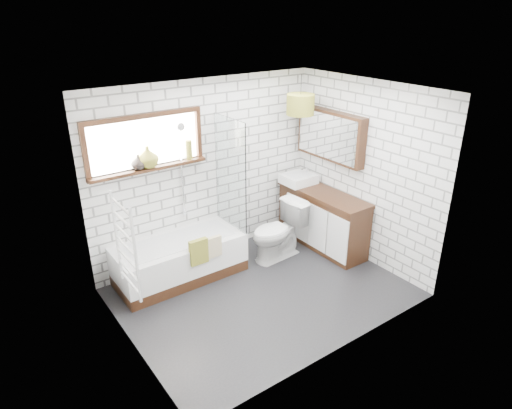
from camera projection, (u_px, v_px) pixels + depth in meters
floor at (263, 293)px, 5.78m from camera, size 3.40×2.60×0.01m
ceiling at (264, 92)px, 4.77m from camera, size 3.40×2.60×0.01m
wall_back at (207, 171)px, 6.25m from camera, size 3.40×0.01×2.50m
wall_front at (346, 246)px, 4.31m from camera, size 3.40×0.01×2.50m
wall_left at (121, 243)px, 4.36m from camera, size 0.01×2.60×2.50m
wall_right at (364, 173)px, 6.19m from camera, size 0.01×2.60×2.50m
window at (146, 143)px, 5.54m from camera, size 1.52×0.16×0.68m
towel_radiator at (126, 246)px, 4.41m from camera, size 0.06×0.52×1.00m
mirror_cabinet at (330, 136)px, 6.43m from camera, size 0.16×1.20×0.70m
shower_riser at (182, 171)px, 5.96m from camera, size 0.02×0.02×1.30m
bathtub at (180, 259)px, 6.00m from camera, size 1.68×0.74×0.54m
shower_screen at (230, 174)px, 6.03m from camera, size 0.02×0.72×1.50m
towel_green at (199, 252)px, 5.67m from camera, size 0.24×0.07×0.33m
towel_beige at (214, 247)px, 5.79m from camera, size 0.21×0.05×0.28m
vanity at (322, 219)px, 6.75m from camera, size 0.49×1.51×0.86m
basin at (298, 179)px, 6.89m from camera, size 0.47×0.41×0.14m
tap at (307, 173)px, 6.95m from camera, size 0.03×0.03×0.17m
toilet at (278, 231)px, 6.42m from camera, size 0.51×0.84×0.83m
vase_olive at (148, 158)px, 5.59m from camera, size 0.29×0.29×0.27m
vase_dark at (139, 164)px, 5.54m from camera, size 0.21×0.21×0.18m
bottle at (189, 151)px, 5.90m from camera, size 0.09×0.09×0.25m
pendant at (300, 104)px, 6.19m from camera, size 0.38×0.38×0.28m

